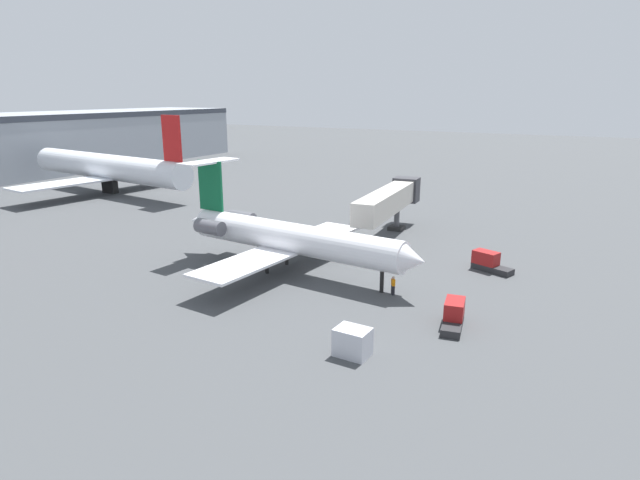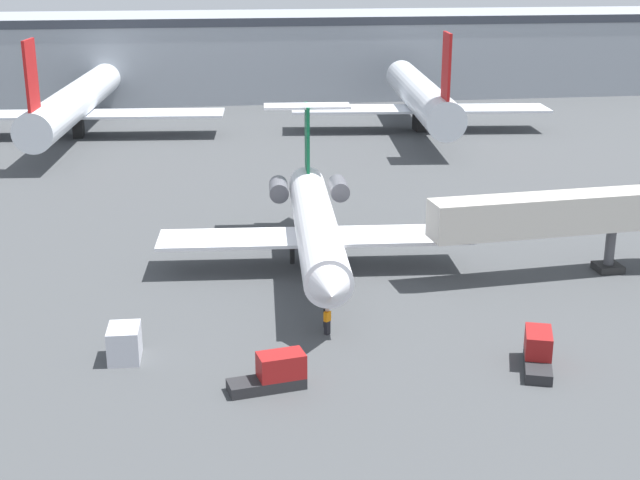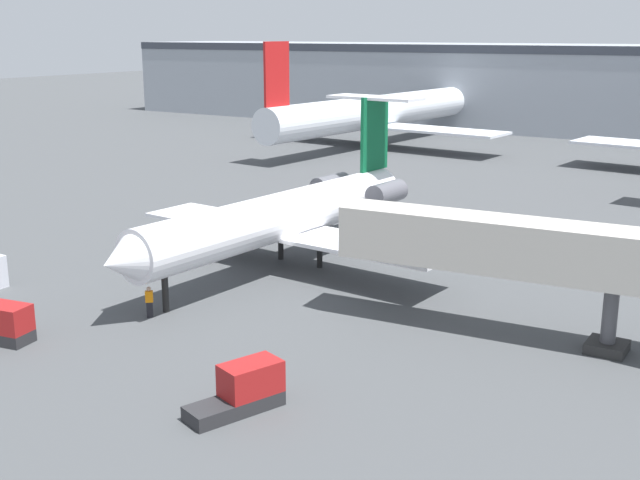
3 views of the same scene
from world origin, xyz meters
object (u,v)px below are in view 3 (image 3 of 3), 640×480
regional_jet (287,213)px  parked_airliner_west_end (373,113)px  baggage_tug_lead (0,325)px  baggage_tug_trailing (244,390)px  jet_bridge (549,252)px  ground_crew_marshaller (149,302)px

regional_jet → parked_airliner_west_end: 56.61m
regional_jet → baggage_tug_lead: (-4.78, -17.77, -2.70)m
baggage_tug_lead → parked_airliner_west_end: size_ratio=0.10×
regional_jet → baggage_tug_trailing: size_ratio=6.50×
jet_bridge → parked_airliner_west_end: bearing=125.1°
jet_bridge → ground_crew_marshaller: size_ratio=11.16×
baggage_tug_lead → parked_airliner_west_end: 72.12m
regional_jet → jet_bridge: 18.05m
jet_bridge → parked_airliner_west_end: parked_airliner_west_end is taller
jet_bridge → baggage_tug_lead: bearing=-148.2°
baggage_tug_trailing → parked_airliner_west_end: parked_airliner_west_end is taller
baggage_tug_lead → regional_jet: bearing=74.9°
ground_crew_marshaller → parked_airliner_west_end: 67.11m
baggage_tug_lead → baggage_tug_trailing: bearing=1.4°
regional_jet → baggage_tug_lead: bearing=-105.1°
regional_jet → baggage_tug_trailing: 20.09m
baggage_tug_trailing → parked_airliner_west_end: (-31.54, 69.61, 3.55)m
jet_bridge → baggage_tug_trailing: bearing=-120.4°
regional_jet → ground_crew_marshaller: (-1.00, -11.48, -2.68)m
ground_crew_marshaller → parked_airliner_west_end: bearing=108.1°
ground_crew_marshaller → parked_airliner_west_end: (-20.87, 63.68, 3.53)m
parked_airliner_west_end → baggage_tug_lead: bearing=-76.3°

